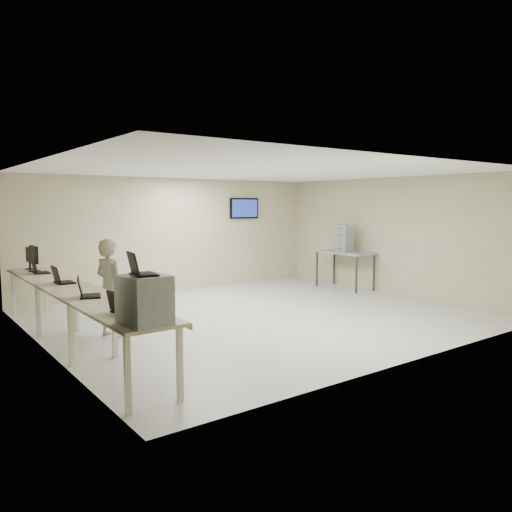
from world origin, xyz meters
TOP-DOWN VIEW (x-y plane):
  - room at (0.03, 0.06)m, footprint 8.01×7.01m
  - workbench at (-3.59, 0.00)m, footprint 0.76×6.00m
  - equipment_box at (-3.65, -2.75)m, footprint 0.48×0.54m
  - laptop_on_box at (-3.70, -2.75)m, footprint 0.31×0.36m
  - laptop_0 at (-3.63, -2.09)m, footprint 0.37×0.40m
  - laptop_1 at (-3.66, -0.85)m, footprint 0.41×0.44m
  - laptop_2 at (-3.61, 0.58)m, footprint 0.30×0.37m
  - laptop_3 at (-3.62, 2.00)m, footprint 0.30×0.36m
  - monitor_near at (-3.60, 2.39)m, footprint 0.22×0.49m
  - monitor_far at (-3.60, 2.75)m, footprint 0.19×0.43m
  - soldier at (-2.94, 0.22)m, footprint 0.56×0.68m
  - side_table at (3.60, 1.23)m, footprint 0.74×1.58m
  - storage_bins at (3.58, 1.23)m, footprint 0.33×0.36m

SIDE VIEW (x-z plane):
  - soldier at x=-2.94m, z-range 0.00..1.61m
  - workbench at x=-3.59m, z-range 0.38..1.28m
  - side_table at x=3.60m, z-range 0.40..1.35m
  - laptop_0 at x=-3.63m, z-range 0.84..1.10m
  - laptop_3 at x=-3.62m, z-range 0.83..1.11m
  - laptop_2 at x=-3.61m, z-range 0.83..1.12m
  - laptop_1 at x=-3.66m, z-range 0.83..1.12m
  - monitor_far at x=-3.60m, z-range 0.94..1.37m
  - equipment_box at x=-3.65m, z-range 0.90..1.42m
  - monitor_near at x=-3.60m, z-range 0.95..1.43m
  - storage_bins at x=3.58m, z-range 0.95..1.64m
  - room at x=0.03m, z-range 0.01..2.82m
  - laptop_on_box at x=-3.70m, z-range 1.36..1.62m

